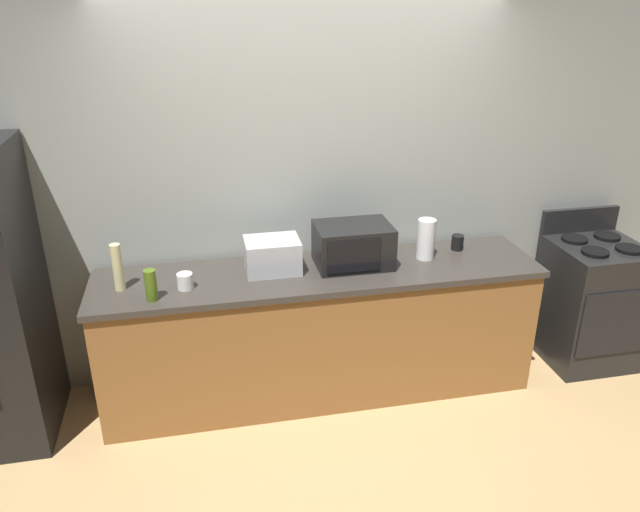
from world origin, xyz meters
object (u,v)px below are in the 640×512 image
Objects in this scene: microwave at (353,245)px; paper_towel_roll at (426,239)px; mug_black at (457,242)px; bottle_olive_oil at (151,285)px; stove_range at (590,301)px; bottle_hand_soap at (118,267)px; toaster_oven at (272,255)px; mug_white at (185,281)px.

paper_towel_roll is at bearing 0.26° from microwave.
paper_towel_roll is 0.30m from mug_black.
bottle_olive_oil is (-1.25, -0.24, -0.04)m from microwave.
bottle_olive_oil is (-3.02, -0.19, 0.53)m from stove_range.
paper_towel_roll reaches higher than stove_range.
mug_black is at bearing 4.22° from bottle_hand_soap.
microwave is at bearing -172.83° from mug_black.
bottle_olive_oil is at bearing -160.80° from toaster_oven.
paper_towel_roll is 1.45× the size of bottle_olive_oil.
bottle_hand_soap reaches higher than stove_range.
toaster_oven is 1.01m from paper_towel_roll.
mug_white is at bearing -9.92° from bottle_hand_soap.
mug_black is (2.01, 0.34, -0.04)m from bottle_olive_oil.
paper_towel_roll is at bearing 7.97° from bottle_olive_oil.
microwave is 4.99× the size of mug_white.
mug_black reaches higher than mug_white.
stove_range is 3.08m from bottle_olive_oil.
stove_range is 3.74× the size of bottle_hand_soap.
stove_range is 1.40m from paper_towel_roll.
toaster_oven is at bearing 19.20° from bottle_olive_oil.
bottle_hand_soap is at bearing -177.97° from paper_towel_roll.
bottle_olive_oil reaches higher than stove_range.
toaster_oven is 0.56m from mug_white.
mug_black is at bearing 7.14° from mug_white.
bottle_hand_soap is (-0.92, -0.08, 0.04)m from toaster_oven.
toaster_oven is at bearing 4.88° from bottle_hand_soap.
paper_towel_roll is 0.94× the size of bottle_hand_soap.
stove_range is 3.27m from bottle_hand_soap.
toaster_oven reaches higher than mug_white.
stove_range is 1.86m from microwave.
paper_towel_roll is 2.81× the size of mug_white.
paper_towel_roll is 1.56m from mug_white.
toaster_oven is 0.77m from bottle_olive_oil.
microwave is (-1.77, 0.05, 0.57)m from stove_range.
mug_black is (-1.01, 0.14, 0.49)m from stove_range.
microwave is at bearing -1.35° from toaster_oven.
microwave reaches higher than mug_black.
microwave is 0.52m from toaster_oven.
paper_towel_roll is at bearing -160.73° from mug_black.
paper_towel_roll reaches higher than mug_white.
mug_white is at bearing -178.29° from stove_range.
mug_white is (-0.54, -0.14, -0.06)m from toaster_oven.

